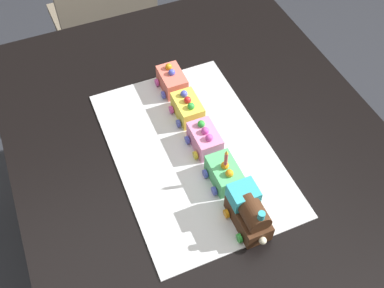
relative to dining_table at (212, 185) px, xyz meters
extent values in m
plane|color=#2D3038|center=(0.00, 0.00, -0.63)|extent=(8.00, 8.00, 0.00)
cube|color=black|center=(0.00, 0.00, 0.09)|extent=(1.40, 1.00, 0.03)
cube|color=black|center=(0.64, -0.44, -0.28)|extent=(0.07, 0.07, 0.71)
cube|color=black|center=(0.64, 0.44, -0.28)|extent=(0.07, 0.07, 0.71)
cube|color=gray|center=(1.10, 0.04, -0.19)|extent=(0.42, 0.42, 0.04)
cube|color=gray|center=(0.92, 0.03, 0.03)|extent=(0.05, 0.40, 0.40)
cube|color=gray|center=(1.28, -0.12, -0.42)|extent=(0.04, 0.04, 0.42)
cube|color=gray|center=(1.26, 0.22, -0.42)|extent=(0.04, 0.04, 0.42)
cube|color=gray|center=(0.94, -0.14, -0.42)|extent=(0.04, 0.04, 0.42)
cube|color=gray|center=(0.92, 0.20, -0.42)|extent=(0.04, 0.04, 0.42)
cube|color=silver|center=(0.06, 0.04, 0.11)|extent=(0.60, 0.40, 0.00)
cube|color=#472816|center=(-0.19, 0.00, 0.14)|extent=(0.12, 0.06, 0.05)
cylinder|color=#472816|center=(-0.20, 0.00, 0.18)|extent=(0.08, 0.05, 0.05)
cube|color=#38B7C6|center=(-0.15, 0.00, 0.18)|extent=(0.06, 0.06, 0.04)
cylinder|color=#38B7C6|center=(-0.23, 0.00, 0.21)|extent=(0.02, 0.02, 0.03)
sphere|color=#F4EFCC|center=(-0.26, 0.00, 0.14)|extent=(0.02, 0.02, 0.02)
cylinder|color=orange|center=(-0.22, -0.03, 0.12)|extent=(0.02, 0.01, 0.02)
cylinder|color=green|center=(-0.15, -0.03, 0.12)|extent=(0.02, 0.01, 0.02)
cylinder|color=green|center=(-0.22, 0.04, 0.12)|extent=(0.02, 0.01, 0.02)
cylinder|color=orange|center=(-0.15, 0.04, 0.12)|extent=(0.02, 0.01, 0.02)
cube|color=#59CC7A|center=(-0.06, 0.00, 0.14)|extent=(0.10, 0.06, 0.06)
cylinder|color=yellow|center=(-0.09, -0.03, 0.12)|extent=(0.02, 0.01, 0.02)
cylinder|color=#D84CB2|center=(-0.03, -0.03, 0.12)|extent=(0.02, 0.01, 0.02)
cylinder|color=#4C59D8|center=(-0.09, 0.04, 0.12)|extent=(0.02, 0.01, 0.02)
cylinder|color=#4C59D8|center=(-0.03, 0.04, 0.12)|extent=(0.02, 0.01, 0.02)
sphere|color=orange|center=(-0.08, 0.00, 0.17)|extent=(0.02, 0.02, 0.02)
sphere|color=orange|center=(-0.06, 0.00, 0.17)|extent=(0.02, 0.02, 0.02)
cube|color=pink|center=(0.06, 0.00, 0.14)|extent=(0.10, 0.06, 0.06)
cylinder|color=green|center=(0.03, -0.03, 0.12)|extent=(0.02, 0.01, 0.02)
cylinder|color=orange|center=(0.09, -0.03, 0.12)|extent=(0.02, 0.01, 0.02)
cylinder|color=yellow|center=(0.03, 0.04, 0.12)|extent=(0.02, 0.01, 0.02)
cylinder|color=#4C59D8|center=(0.09, 0.04, 0.12)|extent=(0.02, 0.01, 0.02)
sphere|color=#D84CB2|center=(0.06, 0.00, 0.17)|extent=(0.02, 0.02, 0.02)
sphere|color=green|center=(0.08, 0.00, 0.17)|extent=(0.02, 0.02, 0.02)
sphere|color=#D84CB2|center=(0.03, 0.00, 0.17)|extent=(0.02, 0.02, 0.02)
cube|color=#F4E04C|center=(0.18, 0.00, 0.14)|extent=(0.10, 0.06, 0.06)
cylinder|color=red|center=(0.15, -0.03, 0.12)|extent=(0.02, 0.01, 0.02)
cylinder|color=#4C59D8|center=(0.20, -0.03, 0.12)|extent=(0.02, 0.01, 0.02)
cylinder|color=#4C59D8|center=(0.15, 0.04, 0.12)|extent=(0.02, 0.01, 0.02)
cylinder|color=#D84CB2|center=(0.20, 0.04, 0.12)|extent=(0.02, 0.01, 0.02)
sphere|color=green|center=(0.15, 0.00, 0.17)|extent=(0.02, 0.02, 0.02)
sphere|color=red|center=(0.18, 0.00, 0.17)|extent=(0.02, 0.02, 0.02)
sphere|color=#4C59D8|center=(0.20, 0.00, 0.17)|extent=(0.02, 0.02, 0.02)
cube|color=#F27260|center=(0.30, 0.00, 0.14)|extent=(0.10, 0.06, 0.06)
cylinder|color=green|center=(0.27, -0.03, 0.12)|extent=(0.02, 0.01, 0.02)
cylinder|color=#4C59D8|center=(0.32, -0.03, 0.12)|extent=(0.02, 0.01, 0.02)
cylinder|color=#4C59D8|center=(0.27, 0.04, 0.12)|extent=(0.02, 0.01, 0.02)
cylinder|color=#D84CB2|center=(0.32, 0.04, 0.12)|extent=(0.02, 0.01, 0.02)
sphere|color=orange|center=(0.32, 0.00, 0.17)|extent=(0.02, 0.02, 0.02)
sphere|color=#4C59D8|center=(0.30, 0.00, 0.17)|extent=(0.02, 0.02, 0.02)
cylinder|color=#F24C59|center=(-0.06, 0.00, 0.20)|extent=(0.01, 0.01, 0.04)
cone|color=yellow|center=(-0.06, 0.00, 0.23)|extent=(0.01, 0.01, 0.01)
camera|label=1|loc=(-0.60, 0.31, 1.06)|focal=41.73mm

